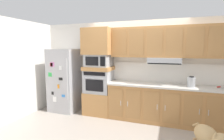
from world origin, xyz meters
The scene contains 16 objects.
ground_plane centered at (0.00, 0.00, 0.00)m, with size 9.60×9.60×0.00m, color #9E9389.
back_kitchen_wall centered at (0.00, 1.11, 1.25)m, with size 6.20×0.12×2.50m, color silver.
side_panel_left centered at (-2.80, 0.00, 1.25)m, with size 0.12×7.10×2.50m, color silver.
refrigerator centered at (-2.00, 0.68, 0.88)m, with size 0.76×0.73×1.76m.
oven_base_cabinet centered at (-0.97, 0.75, 0.30)m, with size 0.74×0.62×0.60m, color #B77F47.
built_in_oven centered at (-0.97, 0.75, 0.90)m, with size 0.70×0.62×0.60m.
appliance_mid_shelf centered at (-0.97, 0.75, 1.25)m, with size 0.74×0.62×0.10m, color #B77F47.
microwave centered at (-0.97, 0.75, 1.46)m, with size 0.64×0.54×0.32m.
appliance_upper_cabinet centered at (-0.97, 0.75, 1.96)m, with size 0.74×0.62×0.68m, color #B77F47.
lower_cabinet_run centered at (0.91, 0.75, 0.44)m, with size 3.01×0.63×0.88m.
countertop_slab centered at (0.91, 0.75, 0.90)m, with size 3.05×0.64×0.04m, color beige.
backsplash_panel centered at (0.91, 1.04, 1.17)m, with size 3.05×0.02×0.50m, color white.
upper_cabinet_with_hood centered at (0.89, 0.87, 1.90)m, with size 3.01×0.48×0.88m.
screwdriver centered at (1.89, 0.83, 0.93)m, with size 0.17×0.17×0.03m.
electric_kettle centered at (1.30, 0.70, 1.03)m, with size 0.17×0.17×0.24m.
dog centered at (1.45, -0.69, 0.45)m, with size 0.46×0.86×0.67m.
Camera 1 is at (0.87, -3.44, 1.77)m, focal length 27.42 mm.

